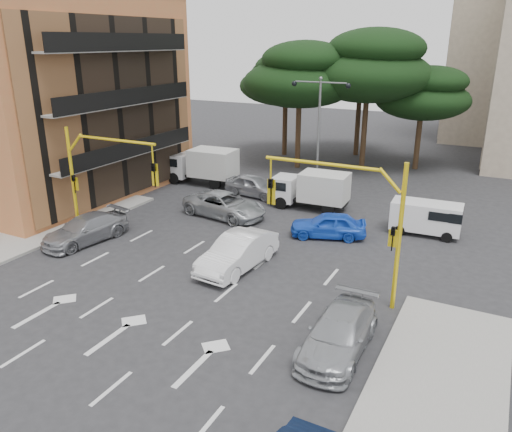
{
  "coord_description": "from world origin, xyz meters",
  "views": [
    {
      "loc": [
        11.87,
        -16.3,
        10.23
      ],
      "look_at": [
        0.69,
        5.31,
        1.6
      ],
      "focal_mm": 35.0,
      "sensor_mm": 36.0,
      "label": 1
    }
  ],
  "objects_px": {
    "car_silver_wagon": "(85,229)",
    "car_silver_parked": "(339,333)",
    "car_white_hatch": "(238,252)",
    "box_truck_a": "(202,166)",
    "car_silver_cross_a": "(225,205)",
    "car_blue_compact": "(328,225)",
    "street_lamp_center": "(319,115)",
    "signal_mast_right": "(355,210)",
    "car_silver_cross_b": "(254,186)",
    "signal_mast_left": "(96,171)",
    "box_truck_b": "(311,190)",
    "van_white": "(426,218)"
  },
  "relations": [
    {
      "from": "car_blue_compact",
      "to": "car_silver_wagon",
      "type": "relative_size",
      "value": 0.84
    },
    {
      "from": "signal_mast_left",
      "to": "box_truck_b",
      "type": "xyz_separation_m",
      "value": [
        7.8,
        10.27,
        -2.68
      ]
    },
    {
      "from": "signal_mast_right",
      "to": "box_truck_b",
      "type": "relative_size",
      "value": 1.23
    },
    {
      "from": "signal_mast_left",
      "to": "car_silver_cross_a",
      "type": "xyz_separation_m",
      "value": [
        3.76,
        6.41,
        -3.15
      ]
    },
    {
      "from": "signal_mast_left",
      "to": "box_truck_a",
      "type": "xyz_separation_m",
      "value": [
        -1.57,
        12.01,
        -2.55
      ]
    },
    {
      "from": "car_silver_cross_b",
      "to": "box_truck_b",
      "type": "height_order",
      "value": "box_truck_b"
    },
    {
      "from": "car_silver_wagon",
      "to": "car_silver_cross_a",
      "type": "xyz_separation_m",
      "value": [
        4.53,
        6.89,
        0.03
      ]
    },
    {
      "from": "car_blue_compact",
      "to": "car_silver_cross_a",
      "type": "height_order",
      "value": "car_silver_cross_a"
    },
    {
      "from": "signal_mast_left",
      "to": "car_silver_cross_b",
      "type": "height_order",
      "value": "signal_mast_left"
    },
    {
      "from": "signal_mast_left",
      "to": "signal_mast_right",
      "type": "bearing_deg",
      "value": 0.0
    },
    {
      "from": "signal_mast_left",
      "to": "street_lamp_center",
      "type": "relative_size",
      "value": 0.77
    },
    {
      "from": "car_silver_cross_a",
      "to": "street_lamp_center",
      "type": "bearing_deg",
      "value": -13.5
    },
    {
      "from": "car_silver_cross_b",
      "to": "street_lamp_center",
      "type": "bearing_deg",
      "value": -41.48
    },
    {
      "from": "car_white_hatch",
      "to": "car_silver_parked",
      "type": "distance_m",
      "value": 7.64
    },
    {
      "from": "car_silver_cross_b",
      "to": "car_white_hatch",
      "type": "bearing_deg",
      "value": -148.9
    },
    {
      "from": "car_silver_wagon",
      "to": "car_silver_cross_a",
      "type": "height_order",
      "value": "car_silver_cross_a"
    },
    {
      "from": "signal_mast_right",
      "to": "box_truck_b",
      "type": "bearing_deg",
      "value": 119.48
    },
    {
      "from": "car_white_hatch",
      "to": "car_silver_cross_a",
      "type": "distance_m",
      "value": 7.39
    },
    {
      "from": "signal_mast_left",
      "to": "car_silver_wagon",
      "type": "relative_size",
      "value": 1.24
    },
    {
      "from": "signal_mast_right",
      "to": "car_silver_cross_b",
      "type": "relative_size",
      "value": 1.42
    },
    {
      "from": "car_blue_compact",
      "to": "box_truck_b",
      "type": "distance_m",
      "value": 4.99
    },
    {
      "from": "car_silver_parked",
      "to": "box_truck_a",
      "type": "relative_size",
      "value": 0.88
    },
    {
      "from": "car_silver_wagon",
      "to": "street_lamp_center",
      "type": "bearing_deg",
      "value": 71.37
    },
    {
      "from": "street_lamp_center",
      "to": "van_white",
      "type": "bearing_deg",
      "value": -31.04
    },
    {
      "from": "car_silver_wagon",
      "to": "car_silver_cross_b",
      "type": "bearing_deg",
      "value": 79.13
    },
    {
      "from": "car_silver_cross_a",
      "to": "van_white",
      "type": "relative_size",
      "value": 1.43
    },
    {
      "from": "signal_mast_right",
      "to": "car_silver_wagon",
      "type": "distance_m",
      "value": 14.74
    },
    {
      "from": "van_white",
      "to": "box_truck_a",
      "type": "distance_m",
      "value": 16.95
    },
    {
      "from": "car_white_hatch",
      "to": "car_silver_cross_b",
      "type": "distance_m",
      "value": 11.6
    },
    {
      "from": "car_silver_wagon",
      "to": "van_white",
      "type": "xyz_separation_m",
      "value": [
        15.89,
        9.49,
        0.22
      ]
    },
    {
      "from": "car_white_hatch",
      "to": "box_truck_a",
      "type": "relative_size",
      "value": 0.91
    },
    {
      "from": "signal_mast_left",
      "to": "box_truck_b",
      "type": "bearing_deg",
      "value": 52.76
    },
    {
      "from": "signal_mast_left",
      "to": "car_silver_cross_a",
      "type": "relative_size",
      "value": 1.14
    },
    {
      "from": "car_silver_cross_a",
      "to": "box_truck_a",
      "type": "bearing_deg",
      "value": 51.89
    },
    {
      "from": "car_blue_compact",
      "to": "van_white",
      "type": "relative_size",
      "value": 1.1
    },
    {
      "from": "car_blue_compact",
      "to": "box_truck_b",
      "type": "height_order",
      "value": "box_truck_b"
    },
    {
      "from": "signal_mast_left",
      "to": "car_blue_compact",
      "type": "height_order",
      "value": "signal_mast_left"
    },
    {
      "from": "car_silver_parked",
      "to": "box_truck_b",
      "type": "distance_m",
      "value": 15.58
    },
    {
      "from": "signal_mast_right",
      "to": "car_silver_cross_a",
      "type": "relative_size",
      "value": 1.14
    },
    {
      "from": "signal_mast_left",
      "to": "car_silver_parked",
      "type": "relative_size",
      "value": 1.26
    },
    {
      "from": "street_lamp_center",
      "to": "box_truck_b",
      "type": "xyz_separation_m",
      "value": [
        1.0,
        -3.74,
        -4.23
      ]
    },
    {
      "from": "car_white_hatch",
      "to": "box_truck_a",
      "type": "distance_m",
      "value": 15.09
    },
    {
      "from": "box_truck_b",
      "to": "signal_mast_right",
      "type": "bearing_deg",
      "value": -153.36
    },
    {
      "from": "car_silver_wagon",
      "to": "car_silver_parked",
      "type": "xyz_separation_m",
      "value": [
        15.18,
        -3.36,
        -0.01
      ]
    },
    {
      "from": "box_truck_b",
      "to": "van_white",
      "type": "bearing_deg",
      "value": -102.61
    },
    {
      "from": "signal_mast_left",
      "to": "street_lamp_center",
      "type": "height_order",
      "value": "street_lamp_center"
    },
    {
      "from": "van_white",
      "to": "box_truck_b",
      "type": "xyz_separation_m",
      "value": [
        -7.31,
        1.26,
        0.28
      ]
    },
    {
      "from": "box_truck_a",
      "to": "signal_mast_left",
      "type": "bearing_deg",
      "value": -176.45
    },
    {
      "from": "box_truck_a",
      "to": "box_truck_b",
      "type": "distance_m",
      "value": 9.53
    },
    {
      "from": "car_silver_wagon",
      "to": "box_truck_b",
      "type": "bearing_deg",
      "value": 60.38
    }
  ]
}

